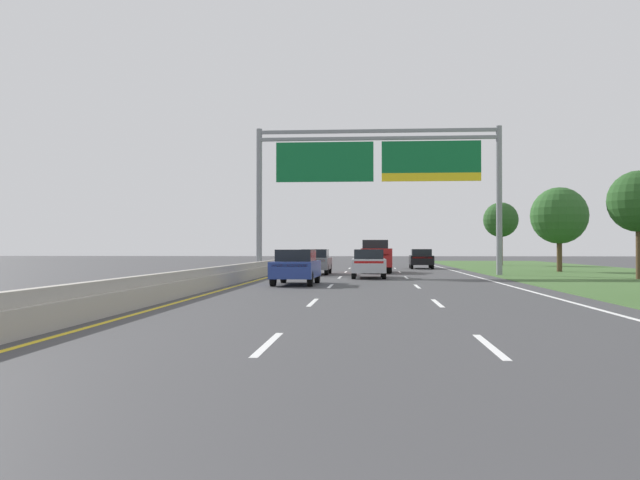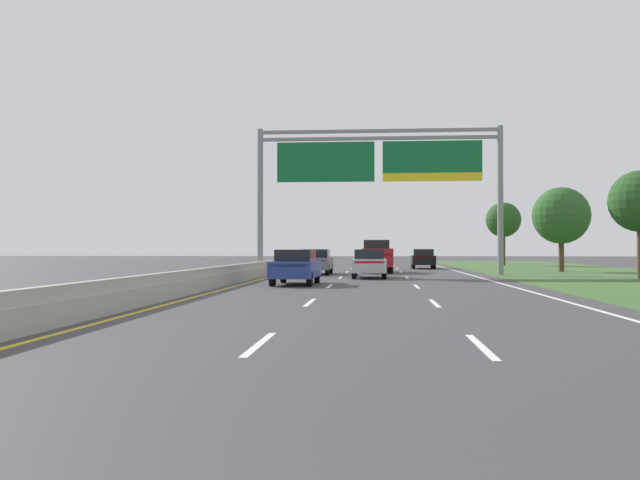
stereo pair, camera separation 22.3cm
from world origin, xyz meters
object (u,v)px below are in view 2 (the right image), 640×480
at_px(overhead_sign_gantry, 379,169).
at_px(car_grey_left_lane_sedan, 316,261).
at_px(roadside_tree_distant, 503,220).
at_px(roadside_tree_mid, 640,202).
at_px(car_silver_centre_lane_sedan, 369,263).
at_px(roadside_tree_far, 561,216).
at_px(car_black_right_lane_sedan, 423,258).
at_px(pickup_truck_red, 377,257).
at_px(car_blue_left_lane_sedan, 296,266).

xyz_separation_m(overhead_sign_gantry, car_grey_left_lane_sedan, (-3.89, 0.71, -5.68)).
bearing_deg(roadside_tree_distant, roadside_tree_mid, -86.67).
bearing_deg(roadside_tree_mid, car_silver_centre_lane_sedan, 176.69).
bearing_deg(car_grey_left_lane_sedan, roadside_tree_far, -70.64).
relative_size(car_silver_centre_lane_sedan, roadside_tree_mid, 0.77).
relative_size(overhead_sign_gantry, roadside_tree_far, 2.57).
height_order(car_black_right_lane_sedan, car_grey_left_lane_sedan, same).
bearing_deg(roadside_tree_distant, car_grey_left_lane_sedan, -123.94).
distance_m(pickup_truck_red, roadside_tree_distant, 23.43).
relative_size(car_silver_centre_lane_sedan, roadside_tree_distant, 0.73).
bearing_deg(roadside_tree_mid, car_grey_left_lane_sedan, 161.43).
distance_m(car_blue_left_lane_sedan, car_grey_left_lane_sedan, 12.33).
relative_size(overhead_sign_gantry, roadside_tree_mid, 2.64).
bearing_deg(overhead_sign_gantry, car_grey_left_lane_sedan, 169.69).
height_order(car_black_right_lane_sedan, car_blue_left_lane_sedan, same).
distance_m(car_black_right_lane_sedan, roadside_tree_mid, 21.62).
height_order(car_blue_left_lane_sedan, roadside_tree_distant, roadside_tree_distant).
height_order(overhead_sign_gantry, car_silver_centre_lane_sedan, overhead_sign_gantry).
relative_size(overhead_sign_gantry, car_blue_left_lane_sedan, 3.39).
bearing_deg(car_grey_left_lane_sedan, pickup_truck_red, -45.88).
xyz_separation_m(pickup_truck_red, roadside_tree_far, (12.71, 2.07, 2.82)).
height_order(car_blue_left_lane_sedan, roadside_tree_far, roadside_tree_far).
bearing_deg(overhead_sign_gantry, car_black_right_lane_sedan, 75.17).
bearing_deg(car_silver_centre_lane_sedan, car_blue_left_lane_sedan, 155.77).
xyz_separation_m(car_blue_left_lane_sedan, roadside_tree_mid, (17.36, 6.45, 3.25)).
bearing_deg(pickup_truck_red, overhead_sign_gantry, -179.76).
height_order(car_silver_centre_lane_sedan, roadside_tree_far, roadside_tree_far).
bearing_deg(car_blue_left_lane_sedan, overhead_sign_gantry, -16.61).
relative_size(pickup_truck_red, roadside_tree_distant, 0.91).
bearing_deg(pickup_truck_red, roadside_tree_far, -82.13).
distance_m(car_grey_left_lane_sedan, roadside_tree_mid, 18.74).
bearing_deg(roadside_tree_far, roadside_tree_distant, 92.24).
height_order(pickup_truck_red, roadside_tree_distant, roadside_tree_distant).
relative_size(pickup_truck_red, roadside_tree_far, 0.93).
distance_m(pickup_truck_red, roadside_tree_far, 13.19).
height_order(overhead_sign_gantry, car_grey_left_lane_sedan, overhead_sign_gantry).
bearing_deg(car_silver_centre_lane_sedan, car_grey_left_lane_sedan, 33.24).
relative_size(overhead_sign_gantry, roadside_tree_distant, 2.51).
xyz_separation_m(overhead_sign_gantry, car_black_right_lane_sedan, (3.64, 13.73, -5.68)).
relative_size(roadside_tree_far, roadside_tree_distant, 0.98).
height_order(car_silver_centre_lane_sedan, roadside_tree_distant, roadside_tree_distant).
distance_m(overhead_sign_gantry, roadside_tree_mid, 14.76).
xyz_separation_m(car_blue_left_lane_sedan, roadside_tree_distant, (15.66, 35.78, 3.51)).
xyz_separation_m(car_black_right_lane_sedan, car_silver_centre_lane_sedan, (-4.17, -18.08, 0.00)).
xyz_separation_m(car_black_right_lane_sedan, roadside_tree_distant, (8.26, 10.43, 3.51)).
xyz_separation_m(car_black_right_lane_sedan, roadside_tree_far, (8.96, -7.35, 3.07)).
relative_size(overhead_sign_gantry, pickup_truck_red, 2.77).
xyz_separation_m(car_blue_left_lane_sedan, roadside_tree_far, (16.35, 18.01, 3.07)).
relative_size(car_blue_left_lane_sedan, car_grey_left_lane_sedan, 1.01).
relative_size(car_blue_left_lane_sedan, roadside_tree_distant, 0.74).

